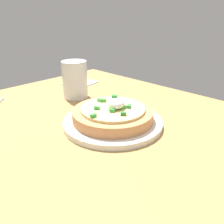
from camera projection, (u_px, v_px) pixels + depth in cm
name	position (u px, v px, depth cm)	size (l,w,h in cm)	color
dining_table	(100.00, 135.00, 57.02)	(98.32, 82.88, 2.66)	#AA844B
plate	(112.00, 122.00, 59.32)	(25.20, 25.20, 1.39)	silver
pizza	(112.00, 113.00, 58.34)	(20.33, 20.33, 5.83)	tan
cup_near	(75.00, 82.00, 76.03)	(8.17, 8.17, 12.09)	silver
napkin	(80.00, 83.00, 92.73)	(10.84, 10.84, 0.40)	white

